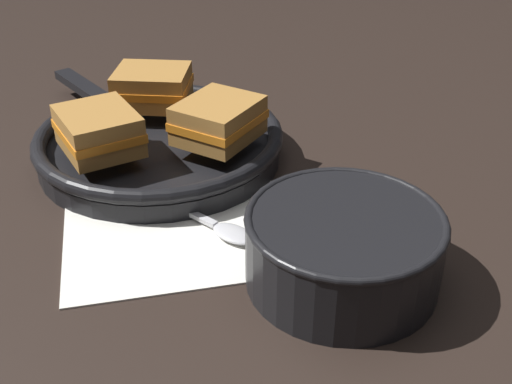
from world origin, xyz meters
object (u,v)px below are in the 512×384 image
at_px(spoon, 218,226).
at_px(sandwich_near_left, 152,87).
at_px(skillet, 159,143).
at_px(sandwich_near_right, 99,131).
at_px(sandwich_far_left, 218,120).
at_px(soup_bowl, 344,244).

bearing_deg(spoon, sandwich_near_left, 151.05).
xyz_separation_m(skillet, sandwich_near_right, (-0.06, -0.05, 0.04)).
bearing_deg(sandwich_far_left, spoon, -88.87).
distance_m(spoon, sandwich_far_left, 0.15).
distance_m(spoon, skillet, 0.18).
height_order(soup_bowl, skillet, soup_bowl).
height_order(sandwich_near_left, sandwich_far_left, same).
distance_m(sandwich_near_right, sandwich_far_left, 0.14).
bearing_deg(sandwich_near_right, sandwich_far_left, 11.02).
relative_size(spoon, skillet, 0.34).
distance_m(soup_bowl, sandwich_near_right, 0.32).
bearing_deg(sandwich_near_left, sandwich_far_left, -48.98).
relative_size(skillet, sandwich_near_left, 3.72).
bearing_deg(sandwich_far_left, sandwich_near_left, 131.02).
distance_m(spoon, sandwich_near_left, 0.26).
distance_m(soup_bowl, spoon, 0.14).
bearing_deg(skillet, sandwich_near_left, 100.29).
distance_m(skillet, sandwich_near_left, 0.09).
xyz_separation_m(sandwich_near_right, sandwich_far_left, (0.13, 0.03, 0.00)).
relative_size(soup_bowl, sandwich_far_left, 1.46).
xyz_separation_m(spoon, skillet, (-0.08, 0.16, 0.01)).
height_order(skillet, sandwich_near_left, sandwich_near_left).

